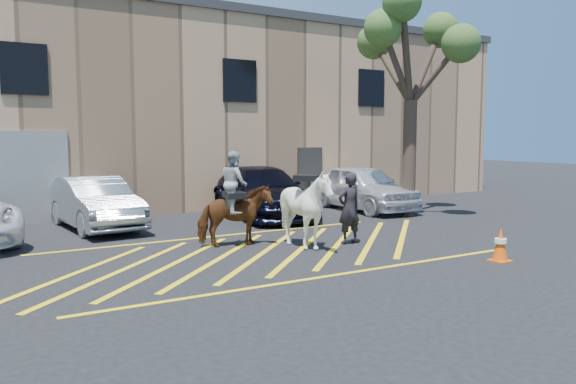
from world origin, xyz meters
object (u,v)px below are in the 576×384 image
handler (349,208)px  traffic_cone (500,244)px  mounted_bay (235,208)px  tree (411,41)px  car_white_suv (363,187)px  car_silver_sedan (95,203)px  saddled_white (306,209)px  car_blue_suv (262,192)px

handler → traffic_cone: 3.62m
mounted_bay → tree: bearing=13.9°
car_white_suv → mounted_bay: 7.75m
car_silver_sedan → saddled_white: 6.56m
car_blue_suv → saddled_white: 5.52m
car_white_suv → mounted_bay: size_ratio=2.08×
saddled_white → traffic_cone: bearing=-49.9°
mounted_bay → saddled_white: (1.34, -1.09, 0.02)m
handler → mounted_bay: mounted_bay is taller
car_silver_sedan → tree: size_ratio=0.62×
traffic_cone → handler: bearing=115.5°
saddled_white → tree: size_ratio=0.31×
car_blue_suv → tree: (4.24, -2.38, 4.88)m
saddled_white → car_silver_sedan: bearing=123.8°
traffic_cone → tree: (3.13, 6.16, 5.33)m
car_blue_suv → car_white_suv: car_white_suv is taller
car_blue_suv → tree: tree is taller
tree → saddled_white: bearing=-153.9°
mounted_bay → traffic_cone: size_ratio=3.14×
handler → car_blue_suv: bearing=-95.1°
car_white_suv → handler: bearing=-130.1°
car_white_suv → car_blue_suv: bearing=174.2°
car_blue_suv → car_white_suv: (3.83, -0.48, 0.00)m
traffic_cone → tree: tree is taller
car_white_suv → handler: handler is taller
car_white_suv → saddled_white: saddled_white is taller
traffic_cone → tree: 8.72m
car_white_suv → saddled_white: (-5.48, -4.78, 0.13)m
car_silver_sedan → handler: 7.34m
mounted_bay → traffic_cone: (4.10, -4.37, -0.56)m
car_white_suv → tree: size_ratio=0.65×
car_white_suv → traffic_cone: 8.52m
car_blue_suv → saddled_white: saddled_white is taller
handler → saddled_white: (-1.22, 0.04, 0.06)m
car_silver_sedan → car_white_suv: size_ratio=0.95×
car_blue_suv → traffic_cone: (1.12, -8.54, -0.44)m
car_blue_suv → saddled_white: (-1.65, -5.26, 0.13)m
mounted_bay → saddled_white: bearing=-39.3°
car_white_suv → mounted_bay: (-6.82, -3.69, 0.11)m
saddled_white → car_blue_suv: bearing=72.6°
handler → saddled_white: 1.22m
car_silver_sedan → car_white_suv: car_white_suv is taller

